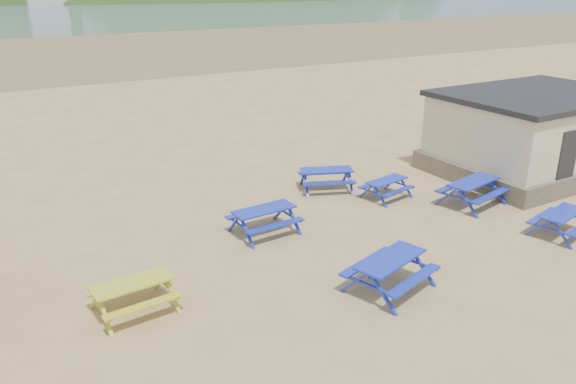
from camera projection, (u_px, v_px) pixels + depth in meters
ground at (324, 236)px, 16.72m from camera, size 400.00×400.00×0.00m
wet_sand at (42, 50)px, 61.02m from camera, size 400.00×400.00×0.00m
picnic_table_blue_a at (264, 221)px, 16.82m from camera, size 1.97×1.62×0.79m
picnic_table_blue_b at (326, 179)px, 20.30m from camera, size 2.29×2.09×0.78m
picnic_table_blue_c at (386, 189)px, 19.57m from camera, size 1.79×1.54×0.67m
picnic_table_blue_d at (390, 274)px, 13.74m from camera, size 2.42×2.15×0.85m
picnic_table_blue_e at (561, 223)px, 16.72m from camera, size 1.99×1.73×0.72m
picnic_table_blue_f at (472, 193)px, 18.94m from camera, size 2.32×2.01×0.86m
picnic_table_yellow at (134, 297)px, 12.83m from camera, size 1.93×1.60×0.76m
amenity_block at (534, 132)px, 21.94m from camera, size 7.40×5.40×3.15m
headland_town at (203, 20)px, 247.93m from camera, size 264.00×144.00×108.00m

